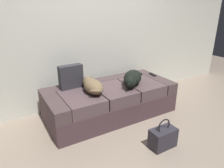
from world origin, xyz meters
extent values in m
plane|color=gray|center=(0.00, 0.00, 0.00)|extent=(10.00, 10.00, 0.00)
cube|color=silver|center=(0.00, 1.56, 1.40)|extent=(6.40, 0.10, 2.80)
cube|color=#4A353B|center=(0.00, 0.96, 0.15)|extent=(1.93, 0.87, 0.30)
cube|color=#4E3E3F|center=(-0.86, 0.96, 0.38)|extent=(0.20, 0.87, 0.17)
cube|color=#4E3E3F|center=(0.86, 0.96, 0.38)|extent=(0.20, 0.87, 0.17)
cube|color=#4E3E3F|center=(0.00, 1.29, 0.38)|extent=(1.53, 0.20, 0.17)
cube|color=#594549|center=(-0.51, 0.86, 0.38)|extent=(0.49, 0.65, 0.17)
cube|color=#594549|center=(0.00, 0.86, 0.38)|extent=(0.49, 0.65, 0.17)
cube|color=#594549|center=(0.51, 0.86, 0.38)|extent=(0.49, 0.65, 0.17)
ellipsoid|color=olive|center=(-0.32, 0.86, 0.56)|extent=(0.25, 0.42, 0.19)
sphere|color=olive|center=(-0.31, 1.06, 0.57)|extent=(0.15, 0.15, 0.15)
ellipsoid|color=#4C3E2B|center=(-0.31, 1.12, 0.56)|extent=(0.06, 0.09, 0.05)
cone|color=#4C3E2B|center=(-0.36, 1.06, 0.62)|extent=(0.04, 0.04, 0.04)
cone|color=#4C3E2B|center=(-0.27, 1.05, 0.62)|extent=(0.04, 0.04, 0.04)
ellipsoid|color=olive|center=(-0.38, 0.68, 0.57)|extent=(0.16, 0.12, 0.04)
ellipsoid|color=black|center=(0.33, 0.86, 0.57)|extent=(0.51, 0.51, 0.21)
sphere|color=black|center=(0.18, 0.70, 0.58)|extent=(0.17, 0.17, 0.17)
ellipsoid|color=black|center=(0.12, 0.65, 0.57)|extent=(0.12, 0.12, 0.06)
cone|color=black|center=(0.21, 0.67, 0.64)|extent=(0.04, 0.04, 0.05)
cone|color=black|center=(0.14, 0.74, 0.64)|extent=(0.04, 0.04, 0.05)
ellipsoid|color=black|center=(0.51, 0.97, 0.58)|extent=(0.09, 0.19, 0.05)
cube|color=black|center=(0.88, 1.03, 0.48)|extent=(0.06, 0.15, 0.02)
cube|color=#323137|center=(-0.52, 1.19, 0.64)|extent=(0.34, 0.13, 0.34)
cube|color=#2D2B34|center=(0.14, -0.05, 0.12)|extent=(0.32, 0.18, 0.24)
torus|color=black|center=(0.14, -0.05, 0.29)|extent=(0.18, 0.02, 0.18)
camera|label=1|loc=(-1.42, -1.52, 1.61)|focal=33.07mm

